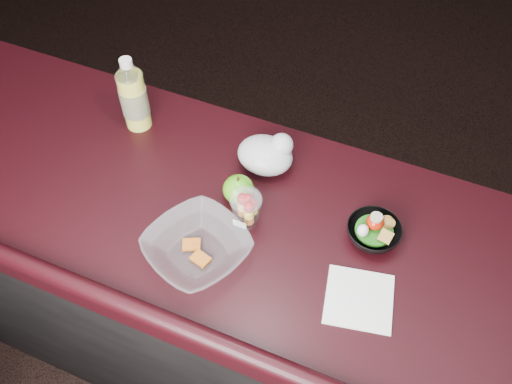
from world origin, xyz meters
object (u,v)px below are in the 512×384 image
fruit_cup (246,208)px  snack_bowl (373,231)px  green_apple (238,189)px  takeout_bowl (197,248)px  lemonade_bottle (134,99)px

fruit_cup → snack_bowl: fruit_cup is taller
green_apple → snack_bowl: green_apple is taller
fruit_cup → takeout_bowl: fruit_cup is taller
lemonade_bottle → fruit_cup: size_ratio=2.03×
takeout_bowl → green_apple: bearing=83.8°
fruit_cup → takeout_bowl: 0.16m
takeout_bowl → lemonade_bottle: bearing=137.1°
green_apple → lemonade_bottle: bearing=160.2°
snack_bowl → takeout_bowl: bearing=-150.3°
green_apple → snack_bowl: bearing=3.1°
lemonade_bottle → fruit_cup: 0.49m
takeout_bowl → fruit_cup: bearing=62.7°
snack_bowl → takeout_bowl: size_ratio=0.47×
fruit_cup → snack_bowl: 0.33m
snack_bowl → fruit_cup: bearing=-165.5°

